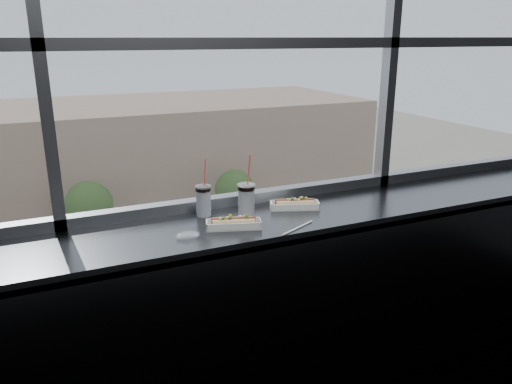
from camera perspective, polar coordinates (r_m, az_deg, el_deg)
name	(u,v)px	position (r m, az deg, el deg)	size (l,w,h in m)	color
wall_back_lower	(243,287)	(3.15, -1.53, -10.79)	(6.00, 6.00, 0.00)	black
counter	(262,223)	(2.70, 0.65, -3.56)	(6.00, 0.55, 0.06)	#565A5F
counter_fascia	(282,331)	(2.73, 2.94, -15.56)	(6.00, 0.04, 1.04)	#565A5F
hotdog_tray_left	(234,223)	(2.54, -2.58, -3.56)	(0.29, 0.17, 0.07)	white
hotdog_tray_right	(295,204)	(2.83, 4.44, -1.39)	(0.29, 0.18, 0.07)	white
soda_cup_left	(203,199)	(2.71, -6.03, -0.82)	(0.09, 0.09, 0.32)	white
soda_cup_right	(246,199)	(2.67, -1.11, -0.81)	(0.10, 0.10, 0.36)	white
loose_straw	(298,228)	(2.55, 4.80, -4.10)	(0.01, 0.01, 0.25)	white
wrapper	(188,235)	(2.45, -7.81, -4.90)	(0.11, 0.08, 0.03)	silver
plaza_ground	(55,190)	(47.89, -22.01, 0.25)	(120.00, 120.00, 0.00)	gray
street_asphalt	(83,320)	(26.07, -19.11, -13.65)	(80.00, 10.00, 0.06)	black
far_sidewalk	(69,256)	(33.24, -20.54, -6.89)	(80.00, 6.00, 0.04)	gray
far_building	(53,159)	(41.57, -22.21, 3.49)	(50.00, 14.00, 8.00)	gray
car_near_d	(225,315)	(23.12, -3.53, -13.85)	(6.07, 2.53, 2.02)	silver
car_far_b	(92,262)	(29.16, -18.27, -7.57)	(6.77, 2.82, 2.26)	#80300A
car_far_c	(270,233)	(31.89, 1.66, -4.70)	(6.05, 2.52, 2.02)	silver
car_near_c	(41,359)	(22.12, -23.39, -17.12)	(5.84, 2.43, 1.95)	maroon
car_near_e	(365,280)	(26.32, 12.34, -9.79)	(6.89, 2.87, 2.30)	#685CB7
pedestrian_d	(210,221)	(33.91, -5.27, -3.29)	(0.97, 0.72, 2.17)	#66605B
pedestrian_b	(52,249)	(32.09, -22.31, -6.00)	(0.88, 0.66, 1.98)	#66605B
tree_center	(89,205)	(32.22, -18.56, -1.45)	(2.98, 2.98, 4.66)	#47382B
tree_right	(235,190)	(34.41, -2.44, 0.28)	(2.78, 2.78, 4.35)	#47382B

